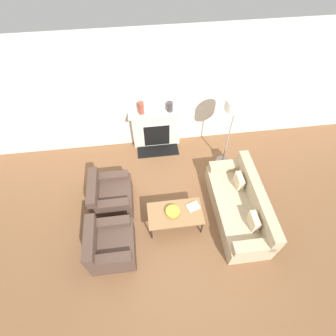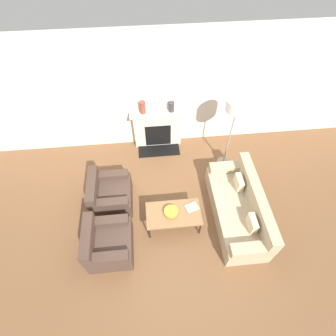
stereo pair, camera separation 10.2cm
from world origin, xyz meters
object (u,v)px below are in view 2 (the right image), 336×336
object	(u,v)px
fireplace	(158,129)
armchair_near	(108,243)
couch	(239,208)
book	(192,207)
bowl	(171,212)
mantel_vase_center_left	(171,107)
floor_lamp	(237,110)
mantel_vase_left	(143,107)
coffee_table	(174,214)
armchair_far	(110,194)

from	to	relation	value
fireplace	armchair_near	world-z (taller)	fireplace
couch	book	xyz separation A→B (m)	(-0.98, 0.05, 0.13)
bowl	book	xyz separation A→B (m)	(0.42, 0.08, -0.04)
book	mantel_vase_center_left	xyz separation A→B (m)	(-0.17, 2.25, 0.72)
floor_lamp	armchair_near	bearing A→B (deg)	-144.13
mantel_vase_left	mantel_vase_center_left	xyz separation A→B (m)	(0.66, 0.00, -0.03)
fireplace	coffee_table	world-z (taller)	fireplace
bowl	floor_lamp	xyz separation A→B (m)	(1.46, 1.50, 1.17)
armchair_near	mantel_vase_center_left	xyz separation A→B (m)	(1.49, 2.78, 0.86)
mantel_vase_center_left	mantel_vase_left	bearing A→B (deg)	180.00
bowl	coffee_table	bearing A→B (deg)	-18.77
couch	floor_lamp	world-z (taller)	floor_lamp
couch	mantel_vase_center_left	distance (m)	2.71
couch	coffee_table	size ratio (longest dim) A/B	1.92
coffee_table	bowl	distance (m)	0.10
armchair_near	armchair_far	bearing A→B (deg)	0.00
couch	bowl	xyz separation A→B (m)	(-1.41, -0.03, 0.17)
fireplace	book	xyz separation A→B (m)	(0.51, -2.24, -0.07)
couch	mantel_vase_left	bearing A→B (deg)	-141.64
mantel_vase_center_left	armchair_far	bearing A→B (deg)	-131.26
mantel_vase_center_left	bowl	bearing A→B (deg)	-96.12
coffee_table	floor_lamp	bearing A→B (deg)	47.06
armchair_far	floor_lamp	bearing A→B (deg)	-72.22
floor_lamp	armchair_far	bearing A→B (deg)	-162.22
armchair_near	book	distance (m)	1.75
fireplace	mantel_vase_center_left	bearing A→B (deg)	2.58
couch	armchair_near	bearing A→B (deg)	-79.61
couch	book	world-z (taller)	couch
couch	armchair_near	distance (m)	2.69
coffee_table	book	bearing A→B (deg)	14.48
book	floor_lamp	distance (m)	2.13
coffee_table	book	world-z (taller)	book
couch	mantel_vase_center_left	size ratio (longest dim) A/B	8.73
armchair_far	mantel_vase_left	size ratio (longest dim) A/B	2.91
armchair_near	bowl	xyz separation A→B (m)	(1.24, 0.45, 0.18)
floor_lamp	couch	bearing A→B (deg)	-92.09
mantel_vase_left	mantel_vase_center_left	world-z (taller)	mantel_vase_left
fireplace	floor_lamp	xyz separation A→B (m)	(1.55, -0.82, 1.14)
fireplace	coffee_table	bearing A→B (deg)	-86.61
armchair_near	armchair_far	xyz separation A→B (m)	(0.00, 1.09, 0.00)
couch	armchair_far	xyz separation A→B (m)	(-2.64, 0.60, -0.01)
book	armchair_far	bearing A→B (deg)	143.78
armchair_near	floor_lamp	size ratio (longest dim) A/B	0.47
armchair_far	mantel_vase_center_left	distance (m)	2.41
book	mantel_vase_left	xyz separation A→B (m)	(-0.83, 2.25, 0.75)
bowl	floor_lamp	bearing A→B (deg)	45.76
couch	book	size ratio (longest dim) A/B	6.89
couch	coffee_table	distance (m)	1.36
coffee_table	bowl	xyz separation A→B (m)	(-0.05, 0.02, 0.08)
couch	bowl	bearing A→B (deg)	-88.66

